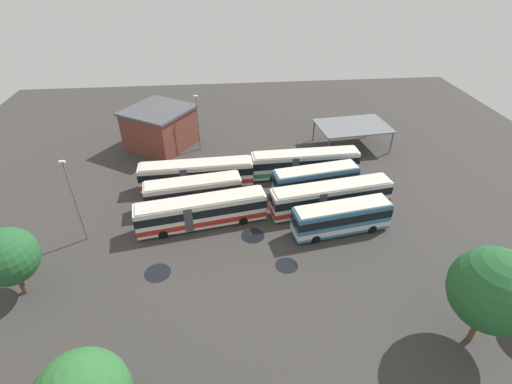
% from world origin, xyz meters
% --- Properties ---
extents(ground_plane, '(92.73, 92.73, 0.00)m').
position_xyz_m(ground_plane, '(0.00, 0.00, 0.00)').
color(ground_plane, '#383533').
extents(bus_row0_slot1, '(14.42, 4.82, 3.48)m').
position_xyz_m(bus_row0_slot1, '(-7.00, -2.62, 1.84)').
color(bus_row0_slot1, silver).
rests_on(bus_row0_slot1, ground_plane).
extents(bus_row0_slot2, '(11.46, 4.01, 3.48)m').
position_xyz_m(bus_row0_slot2, '(-7.97, 1.32, 1.84)').
color(bus_row0_slot2, silver).
rests_on(bus_row0_slot2, ground_plane).
extents(bus_row0_slot3, '(14.30, 3.03, 3.48)m').
position_xyz_m(bus_row0_slot3, '(-7.79, 5.39, 1.84)').
color(bus_row0_slot3, silver).
rests_on(bus_row0_slot3, ground_plane).
extents(bus_row1_slot0, '(10.85, 4.09, 3.48)m').
position_xyz_m(bus_row1_slot0, '(7.95, -5.18, 1.84)').
color(bus_row1_slot0, teal).
rests_on(bus_row1_slot0, ground_plane).
extents(bus_row1_slot1, '(14.41, 4.58, 3.48)m').
position_xyz_m(bus_row1_slot1, '(7.83, -1.24, 1.84)').
color(bus_row1_slot1, silver).
rests_on(bus_row1_slot1, ground_plane).
extents(bus_row1_slot2, '(10.84, 4.13, 3.48)m').
position_xyz_m(bus_row1_slot2, '(6.94, 2.56, 1.84)').
color(bus_row1_slot2, teal).
rests_on(bus_row1_slot2, ground_plane).
extents(bus_row1_slot3, '(14.29, 2.95, 3.48)m').
position_xyz_m(bus_row1_slot3, '(6.43, 6.81, 1.84)').
color(bus_row1_slot3, silver).
rests_on(bus_row1_slot3, ground_plane).
extents(depot_building, '(11.96, 11.98, 5.94)m').
position_xyz_m(depot_building, '(-13.48, 17.51, 2.99)').
color(depot_building, brown).
rests_on(depot_building, ground_plane).
extents(maintenance_shelter, '(11.07, 7.96, 3.52)m').
position_xyz_m(maintenance_shelter, '(15.19, 14.34, 3.35)').
color(maintenance_shelter, slate).
rests_on(maintenance_shelter, ground_plane).
extents(lamp_post_near_entrance, '(0.56, 0.28, 9.53)m').
position_xyz_m(lamp_post_near_entrance, '(-19.16, -3.84, 5.18)').
color(lamp_post_near_entrance, slate).
rests_on(lamp_post_near_entrance, ground_plane).
extents(lamp_post_mid_lot, '(0.56, 0.28, 8.39)m').
position_xyz_m(lamp_post_mid_lot, '(-7.66, 15.73, 4.61)').
color(lamp_post_mid_lot, slate).
rests_on(lamp_post_mid_lot, ground_plane).
extents(tree_northwest, '(5.01, 5.01, 6.93)m').
position_xyz_m(tree_northwest, '(-22.74, -10.83, 4.41)').
color(tree_northwest, brown).
rests_on(tree_northwest, ground_plane).
extents(tree_north_edge, '(6.31, 6.31, 8.94)m').
position_xyz_m(tree_north_edge, '(14.53, -19.27, 5.78)').
color(tree_north_edge, brown).
rests_on(tree_north_edge, ground_plane).
extents(puddle_front_lane, '(2.25, 2.25, 0.01)m').
position_xyz_m(puddle_front_lane, '(1.34, -9.79, 0.00)').
color(puddle_front_lane, black).
rests_on(puddle_front_lane, ground_plane).
extents(puddle_back_corner, '(2.56, 2.56, 0.01)m').
position_xyz_m(puddle_back_corner, '(-11.13, -9.57, 0.00)').
color(puddle_back_corner, black).
rests_on(puddle_back_corner, ground_plane).
extents(puddle_between_rows, '(4.12, 4.12, 0.01)m').
position_xyz_m(puddle_between_rows, '(-1.72, 1.32, 0.00)').
color(puddle_between_rows, black).
rests_on(puddle_between_rows, ground_plane).
extents(puddle_near_shelter, '(2.54, 2.54, 0.01)m').
position_xyz_m(puddle_near_shelter, '(-1.55, -5.04, 0.00)').
color(puddle_near_shelter, black).
rests_on(puddle_near_shelter, ground_plane).
extents(puddle_centre_drain, '(2.99, 2.99, 0.01)m').
position_xyz_m(puddle_centre_drain, '(9.38, 8.95, 0.00)').
color(puddle_centre_drain, black).
rests_on(puddle_centre_drain, ground_plane).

